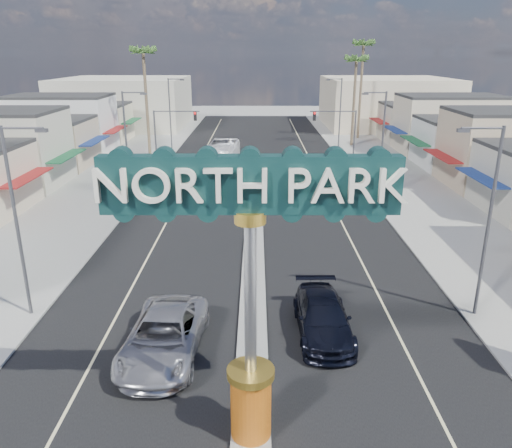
{
  "coord_description": "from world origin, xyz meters",
  "views": [
    {
      "loc": [
        0.18,
        -11.15,
        11.89
      ],
      "look_at": [
        0.16,
        10.94,
        4.3
      ],
      "focal_mm": 35.0,
      "sensor_mm": 36.0,
      "label": 1
    }
  ],
  "objects_px": {
    "traffic_signal_right": "(339,126)",
    "palm_right_far": "(363,49)",
    "suv_right": "(323,317)",
    "streetlight_l_near": "(19,215)",
    "traffic_signal_left": "(171,126)",
    "streetlight_r_far": "(339,111)",
    "car_parked_left": "(153,195)",
    "streetlight_l_mid": "(128,140)",
    "streetlight_r_near": "(486,215)",
    "streetlight_l_far": "(171,111)",
    "streetlight_r_mid": "(381,140)",
    "gateway_sign": "(250,272)",
    "palm_right_mid": "(356,64)",
    "suv_left": "(164,336)",
    "city_bus": "(219,163)",
    "palm_left_far": "(143,57)"
  },
  "relations": [
    {
      "from": "traffic_signal_right",
      "to": "palm_right_far",
      "type": "height_order",
      "value": "palm_right_far"
    },
    {
      "from": "traffic_signal_right",
      "to": "suv_right",
      "type": "bearing_deg",
      "value": -99.66
    },
    {
      "from": "traffic_signal_right",
      "to": "streetlight_l_near",
      "type": "height_order",
      "value": "streetlight_l_near"
    },
    {
      "from": "traffic_signal_left",
      "to": "streetlight_r_far",
      "type": "distance_m",
      "value": 21.2
    },
    {
      "from": "streetlight_r_far",
      "to": "car_parked_left",
      "type": "xyz_separation_m",
      "value": [
        -18.88,
        -23.2,
        -4.33
      ]
    },
    {
      "from": "streetlight_l_mid",
      "to": "streetlight_r_near",
      "type": "xyz_separation_m",
      "value": [
        20.87,
        -20.0,
        0.0
      ]
    },
    {
      "from": "streetlight_l_far",
      "to": "suv_right",
      "type": "distance_m",
      "value": 45.89
    },
    {
      "from": "streetlight_r_mid",
      "to": "streetlight_l_mid",
      "type": "bearing_deg",
      "value": 180.0
    },
    {
      "from": "gateway_sign",
      "to": "palm_right_far",
      "type": "relative_size",
      "value": 0.65
    },
    {
      "from": "palm_right_mid",
      "to": "car_parked_left",
      "type": "height_order",
      "value": "palm_right_mid"
    },
    {
      "from": "streetlight_r_mid",
      "to": "suv_left",
      "type": "distance_m",
      "value": 27.52
    },
    {
      "from": "traffic_signal_left",
      "to": "suv_left",
      "type": "height_order",
      "value": "traffic_signal_left"
    },
    {
      "from": "streetlight_r_far",
      "to": "city_bus",
      "type": "xyz_separation_m",
      "value": [
        -13.9,
        -14.8,
        -3.38
      ]
    },
    {
      "from": "palm_right_far",
      "to": "city_bus",
      "type": "bearing_deg",
      "value": -126.67
    },
    {
      "from": "traffic_signal_right",
      "to": "suv_left",
      "type": "height_order",
      "value": "traffic_signal_right"
    },
    {
      "from": "palm_right_mid",
      "to": "streetlight_r_mid",
      "type": "bearing_deg",
      "value": -95.64
    },
    {
      "from": "streetlight_l_far",
      "to": "car_parked_left",
      "type": "bearing_deg",
      "value": -85.11
    },
    {
      "from": "palm_right_mid",
      "to": "car_parked_left",
      "type": "relative_size",
      "value": 2.81
    },
    {
      "from": "palm_right_far",
      "to": "palm_left_far",
      "type": "bearing_deg",
      "value": -156.8
    },
    {
      "from": "streetlight_r_mid",
      "to": "streetlight_r_far",
      "type": "bearing_deg",
      "value": 90.0
    },
    {
      "from": "streetlight_r_near",
      "to": "suv_right",
      "type": "height_order",
      "value": "streetlight_r_near"
    },
    {
      "from": "traffic_signal_left",
      "to": "car_parked_left",
      "type": "bearing_deg",
      "value": -87.22
    },
    {
      "from": "city_bus",
      "to": "palm_left_far",
      "type": "bearing_deg",
      "value": 130.61
    },
    {
      "from": "gateway_sign",
      "to": "suv_right",
      "type": "bearing_deg",
      "value": 63.95
    },
    {
      "from": "gateway_sign",
      "to": "city_bus",
      "type": "relative_size",
      "value": 0.75
    },
    {
      "from": "streetlight_l_far",
      "to": "suv_right",
      "type": "bearing_deg",
      "value": -72.75
    },
    {
      "from": "streetlight_l_far",
      "to": "palm_left_far",
      "type": "distance_m",
      "value": 7.21
    },
    {
      "from": "traffic_signal_right",
      "to": "streetlight_l_mid",
      "type": "height_order",
      "value": "streetlight_l_mid"
    },
    {
      "from": "gateway_sign",
      "to": "streetlight_l_far",
      "type": "bearing_deg",
      "value": 101.78
    },
    {
      "from": "city_bus",
      "to": "traffic_signal_left",
      "type": "bearing_deg",
      "value": 134.01
    },
    {
      "from": "streetlight_l_near",
      "to": "car_parked_left",
      "type": "relative_size",
      "value": 2.09
    },
    {
      "from": "palm_left_far",
      "to": "suv_right",
      "type": "xyz_separation_m",
      "value": [
        16.12,
        -41.64,
        -10.68
      ]
    },
    {
      "from": "palm_right_mid",
      "to": "streetlight_l_far",
      "type": "bearing_deg",
      "value": -170.31
    },
    {
      "from": "streetlight_l_near",
      "to": "streetlight_r_mid",
      "type": "relative_size",
      "value": 1.0
    },
    {
      "from": "streetlight_l_near",
      "to": "suv_right",
      "type": "height_order",
      "value": "streetlight_l_near"
    },
    {
      "from": "streetlight_r_near",
      "to": "suv_left",
      "type": "relative_size",
      "value": 1.4
    },
    {
      "from": "palm_right_far",
      "to": "suv_left",
      "type": "relative_size",
      "value": 2.2
    },
    {
      "from": "palm_right_far",
      "to": "streetlight_r_mid",
      "type": "bearing_deg",
      "value": -98.12
    },
    {
      "from": "palm_right_mid",
      "to": "car_parked_left",
      "type": "distance_m",
      "value": 36.02
    },
    {
      "from": "traffic_signal_right",
      "to": "streetlight_l_far",
      "type": "distance_m",
      "value": 21.2
    },
    {
      "from": "gateway_sign",
      "to": "palm_left_far",
      "type": "distance_m",
      "value": 50.06
    },
    {
      "from": "streetlight_l_far",
      "to": "car_parked_left",
      "type": "distance_m",
      "value": 23.69
    },
    {
      "from": "palm_right_far",
      "to": "suv_left",
      "type": "xyz_separation_m",
      "value": [
        -18.62,
        -55.29,
        -11.49
      ]
    },
    {
      "from": "streetlight_r_near",
      "to": "palm_right_far",
      "type": "bearing_deg",
      "value": 84.98
    },
    {
      "from": "city_bus",
      "to": "palm_right_mid",
      "type": "bearing_deg",
      "value": 52.74
    },
    {
      "from": "traffic_signal_left",
      "to": "traffic_signal_right",
      "type": "distance_m",
      "value": 18.37
    },
    {
      "from": "streetlight_l_near",
      "to": "streetlight_r_near",
      "type": "bearing_deg",
      "value": 0.0
    },
    {
      "from": "traffic_signal_right",
      "to": "streetlight_l_mid",
      "type": "distance_m",
      "value": 24.11
    },
    {
      "from": "palm_right_mid",
      "to": "suv_right",
      "type": "distance_m",
      "value": 49.63
    },
    {
      "from": "streetlight_l_near",
      "to": "city_bus",
      "type": "distance_m",
      "value": 28.28
    }
  ]
}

